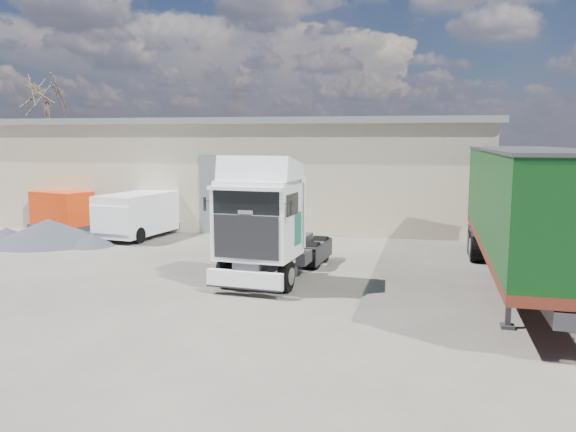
% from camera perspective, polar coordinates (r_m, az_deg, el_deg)
% --- Properties ---
extents(ground, '(120.00, 120.00, 0.00)m').
position_cam_1_polar(ground, '(15.88, -6.71, -8.01)').
color(ground, '#292621').
rests_on(ground, ground).
extents(warehouse, '(30.60, 12.60, 5.42)m').
position_cam_1_polar(warehouse, '(32.40, -8.85, 4.75)').
color(warehouse, '#B6AB8C').
rests_on(warehouse, ground).
extents(bare_tree, '(4.00, 4.00, 9.60)m').
position_cam_1_polar(bare_tree, '(41.43, -23.41, 12.13)').
color(bare_tree, '#382B21').
rests_on(bare_tree, ground).
extents(tractor_unit, '(2.94, 6.02, 3.86)m').
position_cam_1_polar(tractor_unit, '(17.05, -2.10, -1.28)').
color(tractor_unit, black).
rests_on(tractor_unit, ground).
extents(box_trailer, '(3.51, 12.37, 4.06)m').
position_cam_1_polar(box_trailer, '(17.57, 23.18, 1.16)').
color(box_trailer, '#2D2D30').
rests_on(box_trailer, ground).
extents(panel_van, '(2.84, 5.10, 1.97)m').
position_cam_1_polar(panel_van, '(25.87, -14.68, 0.20)').
color(panel_van, black).
rests_on(panel_van, ground).
extents(orange_skip, '(3.45, 2.81, 1.87)m').
position_cam_1_polar(orange_skip, '(29.03, -21.88, 0.28)').
color(orange_skip, '#2D2D30').
rests_on(orange_skip, ground).
extents(gravel_heap, '(6.80, 6.42, 1.03)m').
position_cam_1_polar(gravel_heap, '(25.55, -23.34, -1.50)').
color(gravel_heap, black).
rests_on(gravel_heap, ground).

